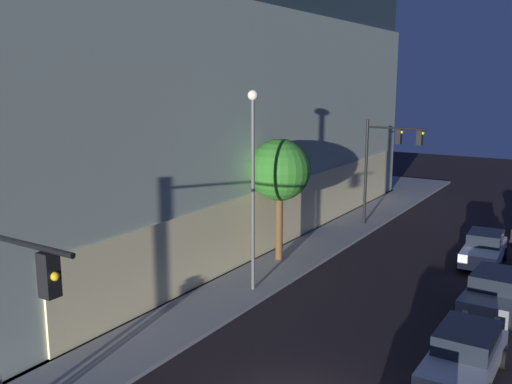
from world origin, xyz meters
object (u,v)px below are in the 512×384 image
sidewalk_tree (280,171)px  car_white (484,249)px  modern_building (151,100)px  car_silver (465,354)px  street_lamp_sidewalk (253,169)px  car_grey (494,292)px  traffic_light_far_corner (387,153)px

sidewalk_tree → car_white: 11.20m
modern_building → car_white: modern_building is taller
sidewalk_tree → car_silver: sidewalk_tree is taller
street_lamp_sidewalk → sidewalk_tree: (4.37, 1.16, -0.76)m
modern_building → sidewalk_tree: modern_building is taller
street_lamp_sidewalk → car_silver: 11.06m
street_lamp_sidewalk → car_white: street_lamp_sidewalk is taller
street_lamp_sidewalk → car_silver: street_lamp_sidewalk is taller
street_lamp_sidewalk → sidewalk_tree: size_ratio=1.39×
modern_building → car_silver: bearing=-114.8°
modern_building → car_silver: (-10.18, -22.03, -7.25)m
street_lamp_sidewalk → car_grey: (3.33, -9.49, -4.74)m
sidewalk_tree → car_white: (5.14, -9.12, -3.97)m
traffic_light_far_corner → sidewalk_tree: traffic_light_far_corner is taller
modern_building → traffic_light_far_corner: (6.25, -13.64, -3.20)m
street_lamp_sidewalk → car_silver: (-2.73, -9.60, -4.76)m
car_silver → car_white: car_white is taller
modern_building → car_grey: 23.44m
car_grey → car_silver: bearing=-178.9°
modern_building → car_silver: size_ratio=7.91×
car_silver → sidewalk_tree: bearing=56.6°
car_silver → car_white: 12.35m
car_silver → car_white: (12.24, 1.64, 0.02)m
traffic_light_far_corner → street_lamp_sidewalk: 13.77m
traffic_light_far_corner → car_grey: (-10.37, -8.27, -4.03)m
modern_building → car_white: bearing=-84.2°
sidewalk_tree → car_grey: bearing=-95.6°
modern_building → car_grey: modern_building is taller
street_lamp_sidewalk → car_white: size_ratio=1.92×
car_white → modern_building: bearing=95.8°
car_silver → car_white: size_ratio=1.03×
sidewalk_tree → car_grey: sidewalk_tree is taller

